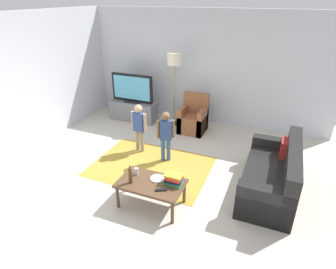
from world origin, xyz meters
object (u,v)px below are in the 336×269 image
at_px(soda_can, 136,171).
at_px(child_center, 166,132).
at_px(tv, 132,89).
at_px(armchair, 194,119).
at_px(floor_lamp, 175,63).
at_px(bottle, 130,176).
at_px(coffee_table, 151,185).
at_px(book_stack, 174,179).
at_px(couch, 275,177).
at_px(tv_stand, 134,111).
at_px(child_near_tv, 139,124).
at_px(tv_remote, 161,190).
at_px(plate, 157,178).

bearing_deg(soda_can, child_center, 90.73).
xyz_separation_m(tv, armchair, (1.64, -0.02, -0.55)).
distance_m(floor_lamp, soda_can, 3.15).
bearing_deg(bottle, coffee_table, 23.20).
xyz_separation_m(tv, coffee_table, (1.88, -2.85, -0.48)).
relative_size(tv, book_stack, 3.79).
distance_m(tv, couch, 4.06).
xyz_separation_m(tv_stand, child_near_tv, (0.92, -1.42, 0.37)).
distance_m(tv_stand, tv_remote, 3.66).
distance_m(couch, child_near_tv, 2.73).
bearing_deg(armchair, plate, -83.84).
bearing_deg(book_stack, couch, 34.57).
relative_size(armchair, bottle, 3.04).
xyz_separation_m(armchair, floor_lamp, (-0.57, 0.19, 1.25)).
relative_size(couch, bottle, 6.08).
bearing_deg(tv_remote, couch, 9.90).
bearing_deg(armchair, tv_stand, 178.62).
height_order(bottle, tv_remote, bottle).
relative_size(child_near_tv, book_stack, 3.54).
bearing_deg(coffee_table, child_near_tv, 123.55).
xyz_separation_m(child_near_tv, bottle, (0.68, -1.57, -0.07)).
height_order(armchair, child_near_tv, child_near_tv).
relative_size(couch, tv_remote, 10.59).
relative_size(book_stack, tv_remote, 1.71).
bearing_deg(tv_stand, child_near_tv, -57.07).
bearing_deg(soda_can, plate, 3.27).
bearing_deg(couch, book_stack, -145.43).
height_order(tv_stand, plate, tv_stand).
xyz_separation_m(floor_lamp, coffee_table, (0.81, -3.02, -1.17)).
bearing_deg(tv_stand, soda_can, -60.28).
relative_size(armchair, child_near_tv, 0.88).
bearing_deg(tv, armchair, -0.65).
xyz_separation_m(tv_stand, armchair, (1.64, -0.04, 0.05)).
xyz_separation_m(tv, book_stack, (2.21, -2.74, -0.35)).
distance_m(couch, child_center, 2.08).
distance_m(armchair, soda_can, 2.74).
xyz_separation_m(child_near_tv, child_center, (0.65, -0.14, -0.00)).
relative_size(child_near_tv, tv_remote, 6.05).
relative_size(tv_stand, book_stack, 4.14).
distance_m(floor_lamp, bottle, 3.34).
bearing_deg(tv_stand, bottle, -61.83).
xyz_separation_m(tv, soda_can, (1.58, -2.75, -0.37)).
xyz_separation_m(armchair, plate, (0.29, -2.71, 0.13)).
bearing_deg(soda_can, floor_lamp, 99.94).
xyz_separation_m(child_near_tv, soda_can, (0.66, -1.35, -0.14)).
xyz_separation_m(tv_stand, plate, (1.93, -2.75, 0.18)).
xyz_separation_m(armchair, tv_remote, (0.46, -2.95, 0.13)).
xyz_separation_m(book_stack, tv_remote, (-0.10, -0.23, -0.07)).
distance_m(armchair, tv_remote, 2.99).
distance_m(couch, coffee_table, 2.03).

